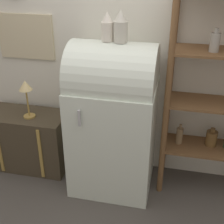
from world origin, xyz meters
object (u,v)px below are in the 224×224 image
suitcase_trunk (29,140)px  vase_left (107,27)px  vase_center (121,27)px  desk_lamp (26,90)px  refrigerator (113,117)px

suitcase_trunk → vase_left: 1.45m
vase_center → desk_lamp: vase_center is taller
refrigerator → desk_lamp: bearing=177.5°
suitcase_trunk → refrigerator: bearing=-4.8°
vase_center → vase_left: bearing=175.6°
vase_center → desk_lamp: bearing=177.7°
refrigerator → suitcase_trunk: size_ratio=1.75×
vase_left → desk_lamp: vase_left is taller
vase_left → suitcase_trunk: bearing=175.5°
vase_center → desk_lamp: (-0.88, 0.03, -0.62)m
vase_center → suitcase_trunk: bearing=175.5°
desk_lamp → suitcase_trunk: bearing=148.5°
vase_left → vase_center: bearing=-4.4°
refrigerator → vase_center: bearing=0.6°
vase_center → desk_lamp: size_ratio=0.66×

